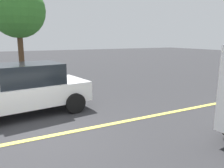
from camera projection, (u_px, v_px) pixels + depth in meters
name	position (u px, v px, depth m)	size (l,w,h in m)	color
ground_plane	(36.00, 139.00, 5.26)	(80.00, 80.00, 0.00)	#2D2D30
lane_marking_centre	(141.00, 118.00, 6.61)	(28.00, 0.16, 0.01)	#E0D14C
car_white_near_curb	(25.00, 89.00, 6.94)	(4.11, 2.41, 1.57)	white
tree_left_verge	(18.00, 11.00, 11.57)	(2.83, 2.83, 5.16)	#513823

